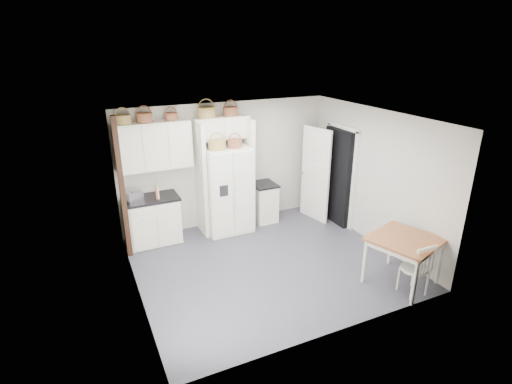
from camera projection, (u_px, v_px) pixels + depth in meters
name	position (u px, v px, depth m)	size (l,w,h in m)	color
floor	(268.00, 263.00, 7.17)	(4.50, 4.50, 0.00)	#36343E
ceiling	(270.00, 119.00, 6.24)	(4.50, 4.50, 0.00)	white
wall_back	(226.00, 164.00, 8.40)	(4.50, 4.50, 0.00)	#B9B4AE
wall_left	(131.00, 220.00, 5.82)	(4.00, 4.00, 0.00)	#B9B4AE
wall_right	(375.00, 178.00, 7.59)	(4.00, 4.00, 0.00)	#B9B4AE
refrigerator	(227.00, 190.00, 8.15)	(0.92, 0.74, 1.78)	white
base_cab_left	(154.00, 221.00, 7.79)	(0.97, 0.61, 0.90)	white
base_cab_right	(264.00, 203.00, 8.75)	(0.47, 0.56, 0.82)	white
dining_table	(402.00, 261.00, 6.46)	(0.97, 0.97, 0.81)	brown
windsor_chair	(415.00, 268.00, 6.18)	(0.43, 0.39, 0.88)	white
counter_left	(151.00, 198.00, 7.63)	(1.01, 0.65, 0.04)	black
counter_right	(264.00, 184.00, 8.60)	(0.50, 0.60, 0.04)	black
toaster	(135.00, 197.00, 7.38)	(0.28, 0.16, 0.20)	silver
cookbook_red	(157.00, 192.00, 7.55)	(0.03, 0.15, 0.23)	#B64324
cookbook_cream	(158.00, 192.00, 7.55)	(0.03, 0.15, 0.23)	beige
basket_upper_a	(123.00, 120.00, 7.07)	(0.29, 0.29, 0.17)	olive
basket_upper_b	(144.00, 118.00, 7.21)	(0.29, 0.29, 0.17)	brown
basket_upper_c	(171.00, 117.00, 7.41)	(0.24, 0.24, 0.14)	brown
basket_bridge_a	(206.00, 112.00, 7.67)	(0.36, 0.36, 0.20)	olive
basket_bridge_b	(231.00, 111.00, 7.87)	(0.30, 0.30, 0.17)	brown
basket_fridge_a	(217.00, 145.00, 7.63)	(0.34, 0.34, 0.18)	olive
basket_fridge_b	(235.00, 144.00, 7.78)	(0.29, 0.29, 0.16)	brown
upper_cabinet	(154.00, 146.00, 7.45)	(1.40, 0.34, 0.90)	white
bridge_cabinet	(221.00, 128.00, 7.90)	(1.12, 0.34, 0.45)	white
fridge_panel_left	(201.00, 180.00, 7.94)	(0.08, 0.60, 2.30)	white
fridge_panel_right	(248.00, 173.00, 8.34)	(0.08, 0.60, 2.30)	white
trim_post	(122.00, 190.00, 6.98)	(0.09, 0.09, 2.60)	black
doorway_void	(338.00, 177.00, 8.50)	(0.18, 0.85, 2.05)	black
door_slab	(315.00, 175.00, 8.64)	(0.80, 0.04, 2.05)	white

